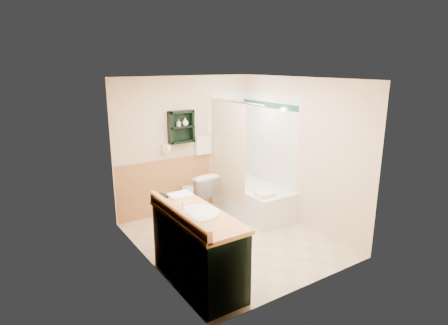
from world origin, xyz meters
TOP-DOWN VIEW (x-y plane):
  - floor at (0.00, 0.00)m, footprint 3.00×3.00m
  - back_wall at (0.00, 1.52)m, footprint 2.60×0.04m
  - left_wall at (-1.32, 0.00)m, footprint 0.04×3.00m
  - right_wall at (1.32, 0.00)m, footprint 0.04×3.00m
  - ceiling at (0.00, 0.00)m, footprint 2.60×3.00m
  - wainscot_left at (-1.29, 0.00)m, footprint 2.98×2.98m
  - wainscot_back at (0.00, 1.49)m, footprint 2.58×2.58m
  - mirror_frame at (-1.27, -0.55)m, footprint 1.30×1.30m
  - mirror_glass at (-1.27, -0.55)m, footprint 1.20×1.20m
  - tile_right at (1.28, 0.75)m, footprint 1.50×1.50m
  - tile_back at (1.03, 1.48)m, footprint 0.95×0.95m
  - tile_accent at (1.27, 0.75)m, footprint 1.50×1.50m
  - wall_shelf at (-0.10, 1.41)m, footprint 0.45×0.15m
  - hair_dryer at (-0.40, 1.43)m, footprint 0.10×0.24m
  - towel_bar at (0.35, 1.45)m, footprint 0.40×0.06m
  - curtain_rod at (0.53, 0.75)m, footprint 0.03×1.60m
  - shower_curtain at (0.53, 0.92)m, footprint 1.05×1.05m
  - vanity at (-0.99, -0.73)m, footprint 0.59×1.43m
  - bathtub at (0.93, 0.67)m, footprint 0.76×1.50m
  - toilet at (0.00, 1.10)m, footprint 0.51×0.84m
  - counter_towel at (-0.89, -0.10)m, footprint 0.30×0.23m
  - vanity_book at (-1.16, 0.00)m, footprint 0.14×0.09m
  - tub_towel at (0.73, 0.13)m, footprint 0.26×0.21m
  - soap_bottle_a at (-0.15, 1.40)m, footprint 0.08×0.12m
  - soap_bottle_b at (-0.02, 1.40)m, footprint 0.13×0.15m

SIDE VIEW (x-z plane):
  - floor at x=0.00m, z-range 0.00..0.00m
  - bathtub at x=0.93m, z-range 0.00..0.51m
  - toilet at x=0.00m, z-range 0.00..0.80m
  - vanity at x=-0.99m, z-range 0.00..0.90m
  - wainscot_left at x=-1.29m, z-range 0.00..1.00m
  - wainscot_back at x=0.00m, z-range 0.00..1.00m
  - tub_towel at x=0.73m, z-range 0.51..0.58m
  - counter_towel at x=-0.89m, z-range 0.90..0.94m
  - vanity_book at x=-1.16m, z-range 0.90..1.10m
  - tile_right at x=1.28m, z-range 0.00..2.10m
  - tile_back at x=1.03m, z-range 0.00..2.10m
  - shower_curtain at x=0.53m, z-range 0.30..2.00m
  - back_wall at x=0.00m, z-range 0.00..2.40m
  - left_wall at x=-1.32m, z-range 0.00..2.40m
  - right_wall at x=1.32m, z-range 0.00..2.40m
  - hair_dryer at x=-0.40m, z-range 1.11..1.29m
  - towel_bar at x=0.35m, z-range 1.15..1.55m
  - mirror_frame at x=-1.27m, z-range 1.00..2.00m
  - mirror_glass at x=-1.27m, z-range 1.05..1.95m
  - wall_shelf at x=-0.10m, z-range 1.27..1.83m
  - soap_bottle_a at x=-0.15m, z-range 1.56..1.62m
  - soap_bottle_b at x=-0.02m, z-range 1.56..1.67m
  - tile_accent at x=1.27m, z-range 1.85..1.95m
  - curtain_rod at x=0.53m, z-range 1.98..2.02m
  - ceiling at x=0.00m, z-range 2.40..2.44m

